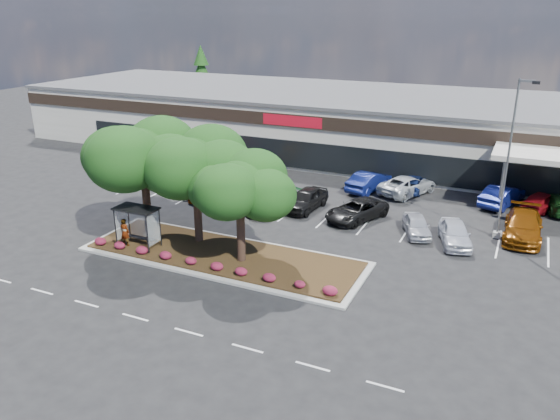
% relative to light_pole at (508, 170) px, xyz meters
% --- Properties ---
extents(ground, '(160.00, 160.00, 0.00)m').
position_rel_light_pole_xyz_m(ground, '(-13.37, -14.64, -4.73)').
color(ground, black).
rests_on(ground, ground).
extents(retail_store, '(80.40, 25.20, 6.25)m').
position_rel_light_pole_xyz_m(retail_store, '(-13.31, 19.26, -1.57)').
color(retail_store, silver).
rests_on(retail_store, ground).
extents(landscape_island, '(18.00, 6.00, 0.26)m').
position_rel_light_pole_xyz_m(landscape_island, '(-15.37, -10.64, -4.60)').
color(landscape_island, '#A0A09B').
rests_on(landscape_island, ground).
extents(lane_markings, '(33.12, 20.06, 0.01)m').
position_rel_light_pole_xyz_m(lane_markings, '(-13.52, -4.22, -4.72)').
color(lane_markings, silver).
rests_on(lane_markings, ground).
extents(shrub_row, '(17.00, 0.80, 0.50)m').
position_rel_light_pole_xyz_m(shrub_row, '(-15.37, -12.74, -4.22)').
color(shrub_row, maroon).
rests_on(shrub_row, landscape_island).
extents(bus_shelter, '(2.75, 1.55, 2.59)m').
position_rel_light_pole_xyz_m(bus_shelter, '(-20.87, -11.70, -2.42)').
color(bus_shelter, black).
rests_on(bus_shelter, landscape_island).
extents(island_tree_west, '(7.20, 7.20, 7.89)m').
position_rel_light_pole_xyz_m(island_tree_west, '(-21.37, -10.14, -0.52)').
color(island_tree_west, '#0D390F').
rests_on(island_tree_west, landscape_island).
extents(island_tree_mid, '(6.60, 6.60, 7.32)m').
position_rel_light_pole_xyz_m(island_tree_mid, '(-17.87, -9.44, -0.81)').
color(island_tree_mid, '#0D390F').
rests_on(island_tree_mid, landscape_island).
extents(island_tree_east, '(5.80, 5.80, 6.50)m').
position_rel_light_pole_xyz_m(island_tree_east, '(-13.87, -10.94, -1.22)').
color(island_tree_east, '#0D390F').
rests_on(island_tree_east, landscape_island).
extents(conifer_north_west, '(4.40, 4.40, 10.00)m').
position_rel_light_pole_xyz_m(conifer_north_west, '(-43.37, 31.36, 0.27)').
color(conifer_north_west, '#0D390F').
rests_on(conifer_north_west, ground).
extents(person_waiting, '(0.68, 0.45, 1.83)m').
position_rel_light_pole_xyz_m(person_waiting, '(-21.71, -12.13, -3.55)').
color(person_waiting, '#594C47').
rests_on(person_waiting, landscape_island).
extents(light_pole, '(1.42, 0.74, 10.61)m').
position_rel_light_pole_xyz_m(light_pole, '(0.00, 0.00, 0.00)').
color(light_pole, '#A0A09B').
rests_on(light_pole, ground).
extents(car_0, '(4.35, 6.09, 1.64)m').
position_rel_light_pole_xyz_m(car_0, '(-24.62, 0.11, -3.91)').
color(car_0, slate).
rests_on(car_0, ground).
extents(car_1, '(2.66, 4.86, 1.34)m').
position_rel_light_pole_xyz_m(car_1, '(-22.51, -1.05, -4.06)').
color(car_1, '#6F2702').
rests_on(car_1, ground).
extents(car_2, '(3.24, 5.38, 1.46)m').
position_rel_light_pole_xyz_m(car_2, '(-16.10, -1.81, -4.00)').
color(car_2, '#154B22').
rests_on(car_2, ground).
extents(car_4, '(2.38, 4.99, 1.65)m').
position_rel_light_pole_xyz_m(car_4, '(-13.98, -0.30, -3.90)').
color(car_4, black).
rests_on(car_4, ground).
extents(car_5, '(4.26, 5.82, 1.47)m').
position_rel_light_pole_xyz_m(car_5, '(-9.77, -0.83, -3.99)').
color(car_5, black).
rests_on(car_5, ground).
extents(car_6, '(2.93, 4.23, 1.34)m').
position_rel_light_pole_xyz_m(car_6, '(-5.19, -1.81, -4.06)').
color(car_6, '#AAACB6').
rests_on(car_6, ground).
extents(car_7, '(3.00, 4.77, 1.51)m').
position_rel_light_pole_xyz_m(car_7, '(-2.56, -2.41, -3.97)').
color(car_7, silver).
rests_on(car_7, ground).
extents(car_8, '(2.41, 5.88, 1.70)m').
position_rel_light_pole_xyz_m(car_8, '(1.46, 0.59, -3.88)').
color(car_8, '#723808').
rests_on(car_8, ground).
extents(car_9, '(3.11, 4.59, 1.45)m').
position_rel_light_pole_xyz_m(car_9, '(-27.58, 3.60, -4.00)').
color(car_9, maroon).
rests_on(car_9, ground).
extents(car_10, '(2.13, 4.32, 1.36)m').
position_rel_light_pole_xyz_m(car_10, '(-21.11, 5.67, -4.05)').
color(car_10, '#6A4006').
rests_on(car_10, ground).
extents(car_12, '(2.97, 5.36, 1.67)m').
position_rel_light_pole_xyz_m(car_12, '(-10.86, 6.23, -3.89)').
color(car_12, navy).
rests_on(car_12, ground).
extents(car_13, '(1.80, 4.37, 1.48)m').
position_rel_light_pole_xyz_m(car_13, '(-7.39, 7.63, -3.99)').
color(car_13, navy).
rests_on(car_13, ground).
extents(car_14, '(4.68, 6.21, 1.57)m').
position_rel_light_pole_xyz_m(car_14, '(-7.69, 6.68, -3.94)').
color(car_14, '#B3B8BF').
rests_on(car_14, ground).
extents(car_15, '(3.35, 5.40, 1.68)m').
position_rel_light_pole_xyz_m(car_15, '(-0.29, 6.97, -3.89)').
color(car_15, navy).
rests_on(car_15, ground).
extents(car_16, '(3.35, 4.66, 1.47)m').
position_rel_light_pole_xyz_m(car_16, '(2.58, 7.17, -3.99)').
color(car_16, maroon).
rests_on(car_16, ground).
extents(car_17, '(3.26, 5.23, 1.41)m').
position_rel_light_pole_xyz_m(car_17, '(3.67, 7.31, -4.02)').
color(car_17, '#164216').
rests_on(car_17, ground).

